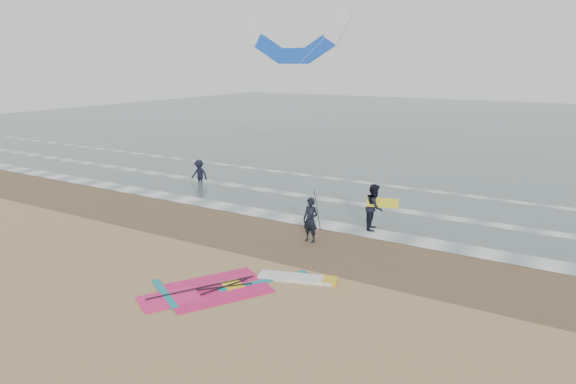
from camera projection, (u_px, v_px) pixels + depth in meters
The scene contains 11 objects.
ground at pixel (212, 301), 15.26m from camera, with size 120.00×120.00×0.00m, color tan.
sea_water at pixel (498, 127), 55.05m from camera, with size 120.00×80.00×0.02m, color #47605E.
wet_sand_band at pixel (309, 242), 20.23m from camera, with size 120.00×5.00×0.01m, color brown.
foam_waterline at pixel (355, 213), 23.91m from camera, with size 120.00×9.15×0.02m.
windsurf_rig at pixel (238, 286), 16.16m from camera, with size 5.27×4.99×0.13m.
person_standing at pixel (310, 220), 20.05m from camera, with size 0.65×0.43×1.79m, color black.
person_walking at pixel (374, 207), 21.50m from camera, with size 0.96×0.74×1.97m, color black.
person_wading at pixel (199, 168), 29.92m from camera, with size 1.10×0.63×1.70m, color black.
held_pole at pixel (317, 211), 19.80m from camera, with size 0.17×0.86×1.82m.
carried_kiteboard at pixel (383, 203), 21.15m from camera, with size 1.30×0.51×0.39m.
surf_kite at pixel (293, 41), 28.04m from camera, with size 8.27×2.81×8.63m.
Camera 1 is at (9.17, -10.80, 6.92)m, focal length 32.00 mm.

